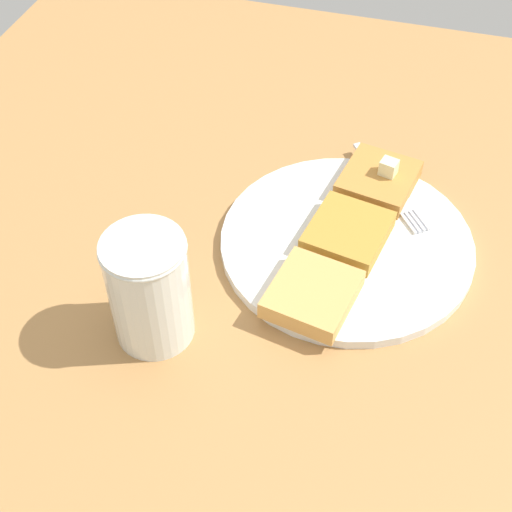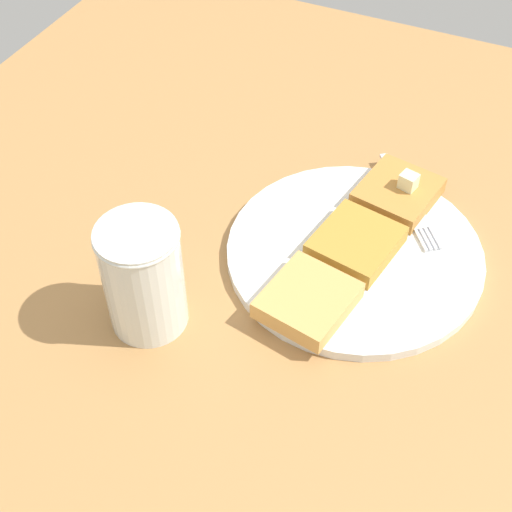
# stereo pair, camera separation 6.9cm
# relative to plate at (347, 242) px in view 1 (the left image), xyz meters

# --- Properties ---
(table_surface) EXTENTS (1.03, 1.03, 0.02)m
(table_surface) POSITION_rel_plate_xyz_m (0.02, -0.06, -0.02)
(table_surface) COLOR #AA7945
(table_surface) RESTS_ON ground
(plate) EXTENTS (0.27, 0.27, 0.01)m
(plate) POSITION_rel_plate_xyz_m (0.00, 0.00, 0.00)
(plate) COLOR white
(plate) RESTS_ON table_surface
(toast_slice_left) EXTENTS (0.10, 0.09, 0.02)m
(toast_slice_left) POSITION_rel_plate_xyz_m (-0.09, 0.02, 0.01)
(toast_slice_left) COLOR #BC7F39
(toast_slice_left) RESTS_ON plate
(toast_slice_middle) EXTENTS (0.10, 0.09, 0.02)m
(toast_slice_middle) POSITION_rel_plate_xyz_m (0.00, 0.00, 0.01)
(toast_slice_middle) COLOR #B68532
(toast_slice_middle) RESTS_ON plate
(toast_slice_right) EXTENTS (0.10, 0.09, 0.02)m
(toast_slice_right) POSITION_rel_plate_xyz_m (0.09, -0.02, 0.01)
(toast_slice_right) COLOR tan
(toast_slice_right) RESTS_ON plate
(butter_pat_primary) EXTENTS (0.02, 0.02, 0.02)m
(butter_pat_primary) POSITION_rel_plate_xyz_m (-0.09, 0.03, 0.03)
(butter_pat_primary) COLOR #EFEAB7
(butter_pat_primary) RESTS_ON toast_slice_left
(fork) EXTENTS (0.14, 0.11, 0.00)m
(fork) POSITION_rel_plate_xyz_m (-0.09, 0.03, 0.01)
(fork) COLOR silver
(fork) RESTS_ON plate
(syrup_jar) EXTENTS (0.08, 0.08, 0.12)m
(syrup_jar) POSITION_rel_plate_xyz_m (0.16, -0.16, 0.05)
(syrup_jar) COLOR #441D0B
(syrup_jar) RESTS_ON table_surface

